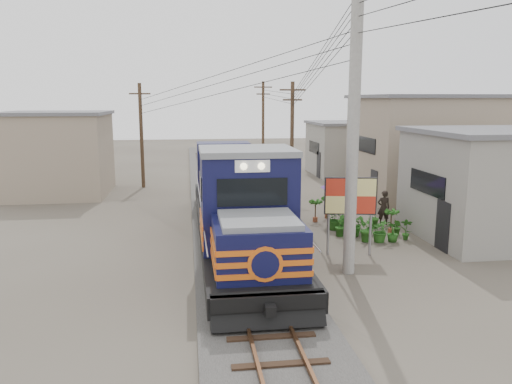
{
  "coord_description": "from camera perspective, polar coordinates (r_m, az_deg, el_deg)",
  "views": [
    {
      "loc": [
        -1.91,
        -16.43,
        5.92
      ],
      "look_at": [
        0.8,
        3.41,
        2.2
      ],
      "focal_mm": 35.0,
      "sensor_mm": 36.0,
      "label": 1
    }
  ],
  "objects": [
    {
      "name": "vendor",
      "position": [
        24.55,
        14.38,
        -1.76
      ],
      "size": [
        0.64,
        0.45,
        1.68
      ],
      "primitive_type": "imported",
      "rotation": [
        0.0,
        0.0,
        3.06
      ],
      "color": "black",
      "rests_on": "ground"
    },
    {
      "name": "billboard",
      "position": [
        19.23,
        10.74,
        -0.72
      ],
      "size": [
        1.96,
        0.48,
        3.04
      ],
      "rotation": [
        0.0,
        0.0,
        -0.18
      ],
      "color": "#99999E",
      "rests_on": "ground"
    },
    {
      "name": "shophouse_mid",
      "position": [
        32.0,
        19.09,
        4.91
      ],
      "size": [
        8.4,
        7.35,
        6.2
      ],
      "color": "gray",
      "rests_on": "ground"
    },
    {
      "name": "ground",
      "position": [
        17.56,
        -1.09,
        -9.17
      ],
      "size": [
        120.0,
        120.0,
        0.0
      ],
      "primitive_type": "plane",
      "color": "#473F35",
      "rests_on": "ground"
    },
    {
      "name": "market_umbrella",
      "position": [
        23.92,
        9.87,
        1.02
      ],
      "size": [
        2.77,
        2.77,
        2.32
      ],
      "rotation": [
        0.0,
        0.0,
        -0.42
      ],
      "color": "black",
      "rests_on": "ground"
    },
    {
      "name": "wooden_pole_mid",
      "position": [
        31.18,
        4.13,
        6.37
      ],
      "size": [
        1.6,
        0.24,
        7.0
      ],
      "color": "#4C3826",
      "rests_on": "ground"
    },
    {
      "name": "locomotive",
      "position": [
        20.59,
        -2.3,
        -0.96
      ],
      "size": [
        3.13,
        17.04,
        4.22
      ],
      "color": "black",
      "rests_on": "ground"
    },
    {
      "name": "power_lines",
      "position": [
        25.04,
        -3.83,
        14.27
      ],
      "size": [
        9.65,
        19.0,
        3.3
      ],
      "color": "black",
      "rests_on": "ground"
    },
    {
      "name": "ballast",
      "position": [
        27.13,
        -3.56,
        -1.93
      ],
      "size": [
        3.6,
        70.0,
        0.16
      ],
      "primitive_type": "cube",
      "color": "#595651",
      "rests_on": "ground"
    },
    {
      "name": "shophouse_left",
      "position": [
        33.58,
        -21.74,
        4.12
      ],
      "size": [
        6.3,
        6.3,
        5.2
      ],
      "color": "gray",
      "rests_on": "ground"
    },
    {
      "name": "utility_pole_main",
      "position": [
        16.85,
        11.06,
        7.2
      ],
      "size": [
        0.4,
        0.4,
        10.0
      ],
      "color": "#9E9B93",
      "rests_on": "ground"
    },
    {
      "name": "wooden_pole_far",
      "position": [
        44.97,
        0.81,
        7.99
      ],
      "size": [
        1.6,
        0.24,
        7.5
      ],
      "color": "#4C3826",
      "rests_on": "ground"
    },
    {
      "name": "track",
      "position": [
        27.09,
        -3.56,
        -1.55
      ],
      "size": [
        1.15,
        70.0,
        0.12
      ],
      "color": "#51331E",
      "rests_on": "ground"
    },
    {
      "name": "shophouse_front",
      "position": [
        23.87,
        26.51,
        0.83
      ],
      "size": [
        7.35,
        6.3,
        4.7
      ],
      "color": "gray",
      "rests_on": "ground"
    },
    {
      "name": "wooden_pole_left",
      "position": [
        34.64,
        -12.97,
        6.55
      ],
      "size": [
        1.6,
        0.24,
        7.0
      ],
      "color": "#4C3826",
      "rests_on": "ground"
    },
    {
      "name": "shophouse_back",
      "position": [
        40.72,
        10.78,
        4.97
      ],
      "size": [
        6.3,
        6.3,
        4.2
      ],
      "color": "gray",
      "rests_on": "ground"
    },
    {
      "name": "plant_nursery",
      "position": [
        22.44,
        11.84,
        -3.71
      ],
      "size": [
        3.54,
        3.27,
        1.11
      ],
      "color": "#255E1A",
      "rests_on": "ground"
    }
  ]
}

